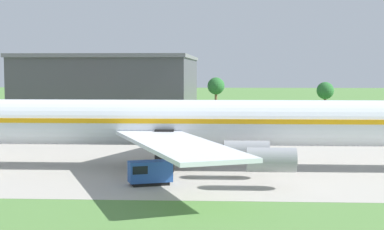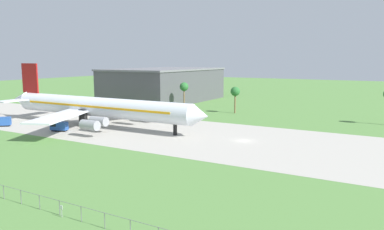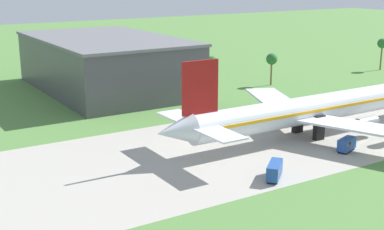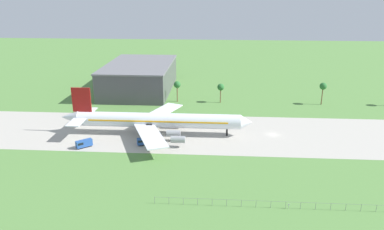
{
  "view_description": "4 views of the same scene",
  "coord_description": "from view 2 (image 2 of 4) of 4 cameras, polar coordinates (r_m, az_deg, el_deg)",
  "views": [
    {
      "loc": [
        -42.97,
        -79.38,
        13.26
      ],
      "look_at": [
        -46.87,
        -2.55,
        6.98
      ],
      "focal_mm": 55.0,
      "sensor_mm": 36.0,
      "label": 1
    },
    {
      "loc": [
        34.86,
        -87.36,
        20.73
      ],
      "look_at": [
        -13.65,
        -2.55,
        5.98
      ],
      "focal_mm": 35.0,
      "sensor_mm": 36.0,
      "label": 2
    },
    {
      "loc": [
        -130.96,
        -84.52,
        34.74
      ],
      "look_at": [
        -80.1,
        -2.55,
        8.98
      ],
      "focal_mm": 50.0,
      "sensor_mm": 36.0,
      "label": 3
    },
    {
      "loc": [
        -23.37,
        -145.02,
        56.86
      ],
      "look_at": [
        -33.71,
        5.0,
        6.0
      ],
      "focal_mm": 35.0,
      "sensor_mm": 36.0,
      "label": 4
    }
  ],
  "objects": [
    {
      "name": "perimeter_fence",
      "position": [
        51.32,
        -16.55,
        -13.86
      ],
      "size": [
        80.1,
        0.1,
        2.1
      ],
      "color": "slate",
      "rests_on": "ground_plane"
    },
    {
      "name": "no_stopping_sign",
      "position": [
        53.55,
        -19.26,
        -13.48
      ],
      "size": [
        0.44,
        0.08,
        1.68
      ],
      "color": "gray",
      "rests_on": "ground_plane"
    },
    {
      "name": "terminal_building",
      "position": [
        185.49,
        -4.18,
        4.63
      ],
      "size": [
        36.72,
        61.2,
        16.01
      ],
      "color": "#47474C",
      "rests_on": "ground_plane"
    },
    {
      "name": "taxiway_strip",
      "position": [
        96.32,
        7.84,
        -3.92
      ],
      "size": [
        320.0,
        44.0,
        0.02
      ],
      "color": "#A8A399",
      "rests_on": "ground_plane"
    },
    {
      "name": "baggage_tug",
      "position": [
        114.36,
        -19.65,
        -1.62
      ],
      "size": [
        5.22,
        3.45,
        2.74
      ],
      "color": "black",
      "rests_on": "ground_plane"
    },
    {
      "name": "ground_plane",
      "position": [
        96.32,
        7.84,
        -3.93
      ],
      "size": [
        600.0,
        600.0,
        0.0
      ],
      "primitive_type": "plane",
      "color": "#517F3D"
    },
    {
      "name": "palm_tree_row",
      "position": [
        132.78,
        24.12,
        2.81
      ],
      "size": [
        125.21,
        3.6,
        11.99
      ],
      "color": "brown",
      "rests_on": "ground_plane"
    },
    {
      "name": "jet_airliner",
      "position": [
        119.61,
        -14.52,
        1.2
      ],
      "size": [
        78.72,
        55.14,
        19.15
      ],
      "color": "silver",
      "rests_on": "ground_plane"
    }
  ]
}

